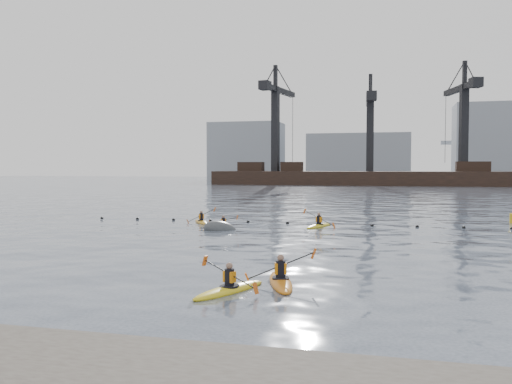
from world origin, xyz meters
TOP-DOWN VIEW (x-y plane):
  - ground at (0.00, 0.00)m, footprint 400.00×400.00m
  - float_line at (-0.50, 22.53)m, footprint 33.24×0.73m
  - barge_pier at (-0.22, 110.00)m, footprint 72.00×19.30m
  - skyline at (2.23, 150.27)m, footprint 141.00×28.00m
  - kayaker_0 at (1.62, 2.56)m, footprint 2.46×3.71m
  - kayaker_1 at (0.24, 0.92)m, footprint 2.21×3.41m
  - kayaker_2 at (-5.68, 18.75)m, footprint 1.92×2.91m
  - kayaker_3 at (0.48, 20.95)m, footprint 2.33×3.50m
  - kayaker_5 at (-8.28, 21.51)m, footprint 2.20×3.00m
  - mooring_buoy at (-5.52, 17.57)m, footprint 2.78×2.35m

SIDE VIEW (x-z plane):
  - ground at x=0.00m, z-range 0.00..0.00m
  - mooring_buoy at x=-5.52m, z-range -0.79..0.79m
  - float_line at x=-0.50m, z-range -0.09..0.15m
  - kayaker_2 at x=-5.68m, z-range -0.39..0.57m
  - kayaker_5 at x=-8.28m, z-range -0.52..0.72m
  - kayaker_1 at x=0.24m, z-range -0.51..0.72m
  - kayaker_3 at x=0.48m, z-range -0.56..0.77m
  - kayaker_0 at x=1.62m, z-range -0.58..0.80m
  - barge_pier at x=-0.22m, z-range -12.86..16.64m
  - skyline at x=2.23m, z-range -1.75..20.25m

